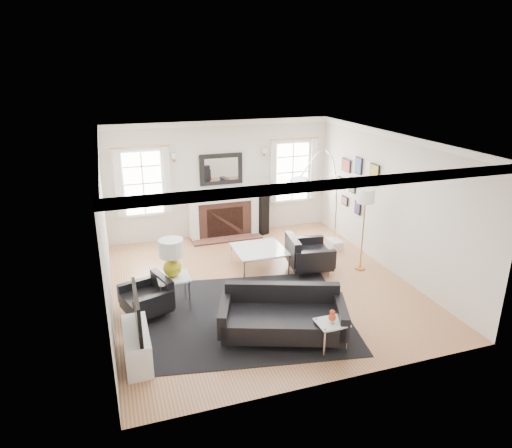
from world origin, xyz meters
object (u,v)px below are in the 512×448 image
object	(u,v)px
armchair_left	(149,298)
gourd_lamp	(172,256)
sofa	(282,316)
coffee_table	(259,250)
fireplace	(224,215)
arc_floor_lamp	(320,202)
armchair_right	(307,255)

from	to	relation	value
armchair_left	gourd_lamp	size ratio (longest dim) A/B	1.45
sofa	gourd_lamp	distance (m)	2.14
sofa	coffee_table	distance (m)	2.50
fireplace	sofa	xyz separation A→B (m)	(-0.25, -4.54, -0.20)
sofa	arc_floor_lamp	world-z (taller)	arc_floor_lamp
coffee_table	arc_floor_lamp	world-z (taller)	arc_floor_lamp
sofa	arc_floor_lamp	size ratio (longest dim) A/B	0.83
armchair_left	gourd_lamp	world-z (taller)	gourd_lamp
fireplace	sofa	size ratio (longest dim) A/B	0.81
arc_floor_lamp	sofa	bearing A→B (deg)	-126.41
armchair_left	arc_floor_lamp	bearing A→B (deg)	15.36
armchair_left	coffee_table	bearing A→B (deg)	25.74
armchair_left	arc_floor_lamp	world-z (taller)	arc_floor_lamp
sofa	armchair_left	xyz separation A→B (m)	(-1.90, 1.32, -0.04)
armchair_left	coffee_table	xyz separation A→B (m)	(2.36, 1.14, 0.12)
sofa	arc_floor_lamp	distance (m)	3.06
armchair_left	gourd_lamp	bearing A→B (deg)	11.63
sofa	armchair_left	size ratio (longest dim) A/B	2.16
armchair_left	armchair_right	size ratio (longest dim) A/B	0.94
gourd_lamp	sofa	bearing A→B (deg)	-44.00
fireplace	gourd_lamp	size ratio (longest dim) A/B	2.54
fireplace	armchair_right	size ratio (longest dim) A/B	1.65
armchair_right	gourd_lamp	bearing A→B (deg)	-167.17
coffee_table	sofa	bearing A→B (deg)	-100.47
armchair_right	arc_floor_lamp	distance (m)	1.12
fireplace	armchair_left	size ratio (longest dim) A/B	1.75
coffee_table	arc_floor_lamp	size ratio (longest dim) A/B	0.40
sofa	arc_floor_lamp	xyz separation A→B (m)	(1.71, 2.32, 1.03)
sofa	fireplace	bearing A→B (deg)	86.89
coffee_table	arc_floor_lamp	distance (m)	1.58
fireplace	gourd_lamp	bearing A→B (deg)	-118.68
arc_floor_lamp	armchair_right	bearing A→B (deg)	-144.44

